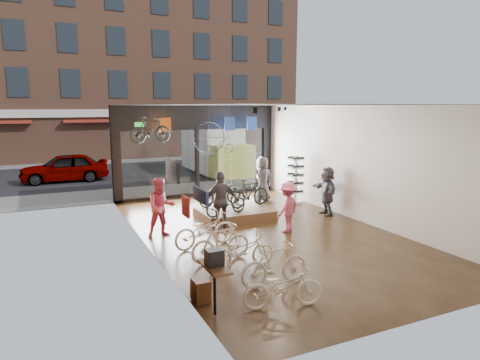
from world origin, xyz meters
TOP-DOWN VIEW (x-y plane):
  - ground_plane at (0.00, 0.00)m, footprint 7.00×12.00m
  - ceiling at (0.00, 0.00)m, footprint 7.00×12.00m
  - wall_left at (-3.52, 0.00)m, footprint 0.04×12.00m
  - wall_right at (3.52, 0.00)m, footprint 0.04×12.00m
  - wall_back at (0.00, -6.02)m, footprint 7.00×0.04m
  - storefront at (0.00, 6.00)m, footprint 7.00×0.26m
  - exit_sign at (-2.40, 5.88)m, footprint 0.35×0.06m
  - street_road at (0.00, 15.00)m, footprint 30.00×18.00m
  - sidewalk_near at (0.00, 7.20)m, footprint 30.00×2.40m
  - sidewalk_far at (0.00, 19.00)m, footprint 30.00×2.00m
  - opposite_building at (0.00, 21.50)m, footprint 26.00×5.00m
  - street_car at (-4.97, 12.00)m, footprint 4.19×1.69m
  - box_truck at (2.97, 11.00)m, footprint 2.19×6.56m
  - floor_bike_0 at (-1.97, -4.52)m, footprint 1.65×0.89m
  - floor_bike_1 at (-1.60, -3.56)m, footprint 1.57×0.45m
  - floor_bike_2 at (-1.81, -2.35)m, footprint 1.65×0.66m
  - floor_bike_3 at (-2.08, -1.73)m, footprint 1.62×0.59m
  - floor_bike_4 at (-2.08, -0.56)m, footprint 1.89×0.93m
  - display_platform at (-0.09, 1.92)m, footprint 2.40×1.80m
  - display_bike_left at (-0.67, 1.30)m, footprint 1.64×0.91m
  - display_bike_mid at (0.52, 1.98)m, footprint 1.73×0.83m
  - display_bike_right at (-0.34, 2.58)m, footprint 1.83×0.94m
  - customer_1 at (-2.89, 0.87)m, footprint 0.85×0.66m
  - customer_2 at (-1.07, 0.73)m, footprint 1.09×0.48m
  - customer_3 at (0.68, -0.28)m, footprint 1.14×0.98m
  - customer_4 at (1.98, 3.80)m, footprint 0.88×0.57m
  - customer_5 at (3.00, 0.92)m, footprint 0.82×1.65m
  - sunglasses_rack at (2.95, 2.90)m, footprint 0.67×0.60m
  - wall_merch at (-3.38, -3.50)m, footprint 0.40×2.40m
  - penny_farthing at (0.30, 4.62)m, footprint 1.60×0.06m
  - hung_bike at (-2.35, 4.20)m, footprint 1.64×0.79m
  - jersey_left at (-1.54, 5.20)m, footprint 0.45×0.03m
  - jersey_mid at (1.18, 5.20)m, footprint 0.45×0.03m
  - jersey_right at (2.19, 5.20)m, footprint 0.45×0.03m

SIDE VIEW (x-z plane):
  - ground_plane at x=0.00m, z-range -0.04..0.00m
  - street_road at x=0.00m, z-range -0.02..0.00m
  - sidewalk_near at x=0.00m, z-range 0.00..0.12m
  - sidewalk_far at x=0.00m, z-range 0.00..0.12m
  - display_platform at x=-0.09m, z-range 0.00..0.30m
  - floor_bike_0 at x=-1.97m, z-range 0.00..0.82m
  - floor_bike_2 at x=-1.81m, z-range 0.00..0.85m
  - floor_bike_1 at x=-1.60m, z-range 0.00..0.95m
  - floor_bike_4 at x=-2.08m, z-range 0.00..0.95m
  - floor_bike_3 at x=-2.08m, z-range 0.00..0.95m
  - display_bike_left at x=-0.67m, z-range 0.30..1.12m
  - street_car at x=-4.97m, z-range 0.00..1.43m
  - display_bike_right at x=-0.34m, z-range 0.30..1.21m
  - customer_3 at x=0.68m, z-range 0.00..1.53m
  - display_bike_mid at x=0.52m, z-range 0.30..1.30m
  - customer_5 at x=3.00m, z-range 0.00..1.70m
  - customer_1 at x=-2.89m, z-range 0.00..1.74m
  - customer_4 at x=1.98m, z-range 0.00..1.79m
  - customer_2 at x=-1.07m, z-range 0.00..1.83m
  - sunglasses_rack at x=2.95m, z-range 0.00..1.87m
  - box_truck at x=2.97m, z-range 0.00..2.59m
  - wall_merch at x=-3.38m, z-range 0.00..2.60m
  - wall_left at x=-3.52m, z-range 0.00..3.80m
  - wall_right at x=3.52m, z-range 0.00..3.80m
  - wall_back at x=0.00m, z-range 0.00..3.80m
  - storefront at x=0.00m, z-range 0.00..3.80m
  - penny_farthing at x=0.30m, z-range 1.86..3.14m
  - hung_bike at x=-2.35m, z-range 2.45..3.40m
  - exit_sign at x=-2.40m, z-range 2.96..3.14m
  - jersey_left at x=-1.54m, z-range 2.77..3.32m
  - jersey_mid at x=1.18m, z-range 2.77..3.32m
  - jersey_right at x=2.19m, z-range 2.77..3.32m
  - ceiling at x=0.00m, z-range 3.80..3.84m
  - opposite_building at x=0.00m, z-range 0.00..14.00m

